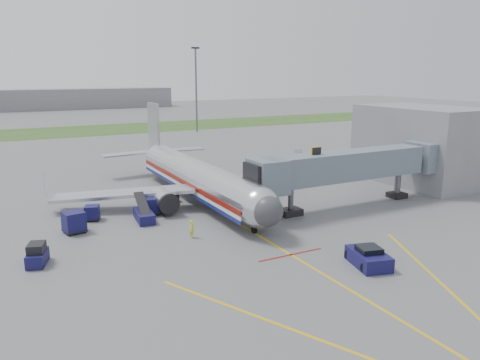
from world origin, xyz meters
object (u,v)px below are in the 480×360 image
airliner (197,177)px  baggage_tug (37,255)px  ramp_worker (192,229)px  belt_loader (144,215)px  pushback_tug (369,258)px

airliner → baggage_tug: 21.78m
ramp_worker → airliner: bearing=2.4°
baggage_tug → belt_loader: bearing=33.6°
airliner → belt_loader: 9.47m
baggage_tug → ramp_worker: 12.72m
belt_loader → baggage_tug: bearing=-146.4°
pushback_tug → belt_loader: bearing=122.1°
pushback_tug → ramp_worker: size_ratio=2.58×
pushback_tug → ramp_worker: bearing=128.3°
airliner → pushback_tug: bearing=-80.5°
belt_loader → pushback_tug: bearing=-57.9°
baggage_tug → belt_loader: (10.39, 6.89, -0.18)m
airliner → belt_loader: airliner is taller
pushback_tug → baggage_tug: (-22.23, 12.02, 0.12)m
airliner → baggage_tug: bearing=-147.2°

